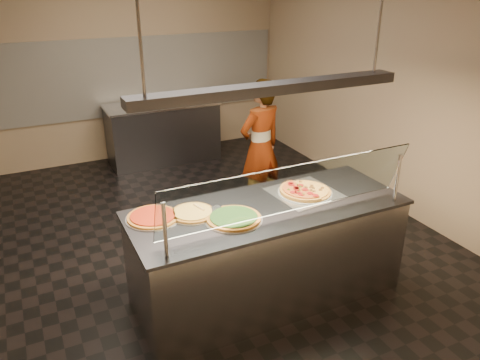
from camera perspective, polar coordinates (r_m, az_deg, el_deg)
name	(u,v)px	position (r m, az deg, el deg)	size (l,w,h in m)	color
ground	(203,237)	(5.44, -4.49, -6.89)	(5.00, 6.00, 0.02)	black
wall_back	(128,63)	(7.69, -13.47, 13.66)	(5.00, 0.02, 3.00)	#9A8763
wall_front	(421,252)	(2.50, 21.19, -8.19)	(5.00, 0.02, 3.00)	#9A8763
wall_right	(388,86)	(6.18, 17.58, 10.91)	(0.02, 6.00, 3.00)	#9A8763
tile_band	(130,77)	(7.69, -13.27, 12.17)	(4.90, 0.02, 1.20)	silver
serving_counter	(267,252)	(4.27, 3.36, -8.76)	(2.42, 0.94, 0.93)	#B7B7BC
sneeze_guard	(291,190)	(3.64, 6.26, -1.22)	(2.18, 0.18, 0.54)	#B7B7BC
perforated_tray	(305,192)	(4.31, 7.88, -1.49)	(0.60, 0.60, 0.01)	silver
half_pizza_pepperoni	(294,192)	(4.24, 6.66, -1.43)	(0.27, 0.48, 0.05)	#965C20
half_pizza_sausage	(315,188)	(4.36, 9.12, -0.97)	(0.27, 0.48, 0.04)	#965C20
pizza_spinach	(234,218)	(3.81, -0.80, -4.63)	(0.48, 0.48, 0.03)	silver
pizza_cheese	(192,212)	(3.92, -5.81, -3.94)	(0.40, 0.40, 0.03)	silver
pizza_tomato	(153,217)	(3.89, -10.58, -4.42)	(0.45, 0.45, 0.03)	silver
pizza_spatula	(206,208)	(3.95, -4.22, -3.40)	(0.22, 0.23, 0.02)	#B7B7BC
prep_table	(163,132)	(7.58, -9.36, 5.78)	(1.73, 0.74, 0.93)	#3C3C42
worker	(260,147)	(5.71, 2.51, 4.02)	(0.61, 0.40, 1.67)	#342E39
heat_lamp_housing	(272,88)	(3.69, 3.91, 11.09)	(2.30, 0.18, 0.08)	#3C3C42
lamp_rod_left	(138,19)	(3.24, -12.28, 18.64)	(0.02, 0.02, 1.01)	#B7B7BC
lamp_rod_right	(381,10)	(4.20, 16.80, 19.24)	(0.02, 0.02, 1.01)	#B7B7BC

